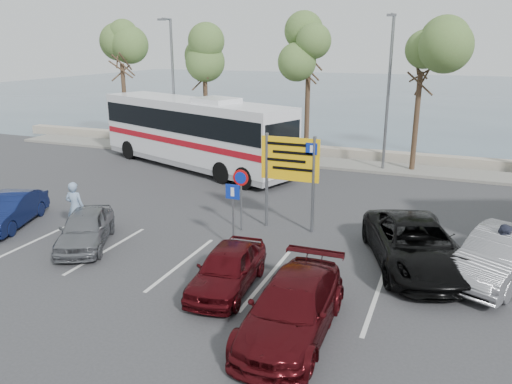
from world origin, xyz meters
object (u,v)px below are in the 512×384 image
at_px(car_blue, 10,210).
at_px(pedestrian_near, 75,207).
at_px(street_lamp_right, 389,86).
at_px(coach_bus_left, 193,135).
at_px(direction_sign, 290,166).
at_px(car_silver_a, 85,228).
at_px(car_red, 228,268).
at_px(suv_black, 415,244).
at_px(street_lamp_left, 172,79).
at_px(car_silver_b, 501,256).
at_px(pedestrian_far, 502,252).
at_px(car_maroon, 292,308).

xyz_separation_m(car_blue, pedestrian_near, (2.80, 0.42, 0.34)).
xyz_separation_m(street_lamp_right, coach_bus_left, (-10.00, -3.02, -2.73)).
bearing_deg(direction_sign, pedestrian_near, -155.98).
distance_m(car_silver_a, car_blue, 4.03).
height_order(street_lamp_right, car_red, street_lamp_right).
relative_size(coach_bus_left, suv_black, 2.41).
xyz_separation_m(street_lamp_left, coach_bus_left, (3.00, -3.02, -2.73)).
bearing_deg(coach_bus_left, car_silver_b, -30.84).
bearing_deg(pedestrian_far, car_red, 87.71).
bearing_deg(car_maroon, car_blue, 164.86).
xyz_separation_m(car_silver_a, car_blue, (-4.00, 0.50, -0.01)).
relative_size(street_lamp_left, car_red, 2.16).
height_order(car_maroon, car_red, car_maroon).
relative_size(street_lamp_right, car_silver_b, 1.75).
bearing_deg(pedestrian_far, car_silver_b, 122.08).
bearing_deg(pedestrian_near, pedestrian_far, 176.92).
xyz_separation_m(street_lamp_left, pedestrian_near, (3.80, -13.53, -3.64)).
bearing_deg(car_silver_a, pedestrian_near, 115.44).
bearing_deg(direction_sign, street_lamp_right, 79.06).
bearing_deg(car_maroon, coach_bus_left, 125.17).
height_order(coach_bus_left, pedestrian_near, coach_bus_left).
relative_size(coach_bus_left, car_red, 3.52).
bearing_deg(street_lamp_left, suv_black, -37.48).
bearing_deg(coach_bus_left, car_maroon, -53.73).
relative_size(car_silver_b, pedestrian_far, 2.66).
bearing_deg(street_lamp_left, car_silver_a, -70.91).
bearing_deg(street_lamp_right, street_lamp_left, 180.00).
relative_size(direction_sign, pedestrian_near, 1.87).
bearing_deg(car_maroon, street_lamp_right, 89.83).
relative_size(car_silver_b, pedestrian_near, 2.38).
bearing_deg(car_silver_b, direction_sign, -169.58).
bearing_deg(direction_sign, car_maroon, -71.25).
distance_m(car_blue, pedestrian_near, 2.85).
height_order(pedestrian_near, pedestrian_far, pedestrian_near).
relative_size(street_lamp_right, suv_black, 1.48).
relative_size(car_red, pedestrian_near, 1.92).
relative_size(pedestrian_near, pedestrian_far, 1.12).
xyz_separation_m(coach_bus_left, pedestrian_near, (0.80, -10.51, -0.90)).
distance_m(street_lamp_right, car_silver_a, 16.99).
bearing_deg(suv_black, car_red, -163.83).
bearing_deg(car_blue, car_silver_b, -12.22).
bearing_deg(car_blue, pedestrian_far, -12.08).
xyz_separation_m(street_lamp_right, car_blue, (-12.00, -13.95, -3.97)).
distance_m(street_lamp_left, car_silver_b, 22.05).
height_order(street_lamp_right, pedestrian_near, street_lamp_right).
height_order(car_blue, pedestrian_near, pedestrian_near).
height_order(direction_sign, pedestrian_near, direction_sign).
distance_m(coach_bus_left, pedestrian_far, 17.58).
xyz_separation_m(coach_bus_left, suv_black, (12.67, -9.00, -1.12)).
bearing_deg(car_blue, direction_sign, 1.27).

